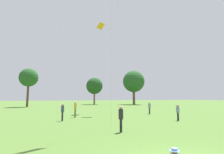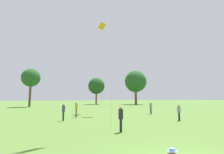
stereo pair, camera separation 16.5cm
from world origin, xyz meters
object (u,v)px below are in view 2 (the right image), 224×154
at_px(person_standing_1, 76,108).
at_px(distant_tree_2, 96,86).
at_px(kite_6, 119,1).
at_px(person_standing_0, 121,116).
at_px(distant_tree_1, 136,82).
at_px(person_standing_4, 151,107).
at_px(person_standing_2, 179,111).
at_px(kite_5, 102,28).
at_px(person_standing_3, 63,110).
at_px(distant_tree_0, 31,78).

distance_m(person_standing_1, distant_tree_2, 40.26).
distance_m(person_standing_1, kite_6, 18.49).
relative_size(person_standing_0, distant_tree_1, 0.15).
height_order(person_standing_1, kite_6, kite_6).
height_order(person_standing_0, person_standing_4, person_standing_0).
bearing_deg(person_standing_2, kite_6, 8.40).
height_order(kite_5, distant_tree_2, kite_5).
distance_m(kite_5, kite_6, 5.10).
bearing_deg(kite_5, distant_tree_1, -108.91).
xyz_separation_m(person_standing_2, kite_5, (-3.93, 12.69, 12.71)).
distance_m(person_standing_3, distant_tree_2, 43.21).
bearing_deg(person_standing_4, kite_6, 145.99).
height_order(kite_6, distant_tree_0, kite_6).
xyz_separation_m(person_standing_4, distant_tree_2, (2.69, 37.12, 5.33)).
distance_m(person_standing_4, distant_tree_1, 35.80).
height_order(person_standing_4, distant_tree_2, distant_tree_2).
xyz_separation_m(person_standing_2, person_standing_3, (-10.56, 3.85, 0.09)).
xyz_separation_m(person_standing_2, kite_6, (-1.84, 10.41, 16.77)).
bearing_deg(distant_tree_0, kite_5, -60.82).
relative_size(person_standing_1, distant_tree_2, 0.19).
xyz_separation_m(person_standing_3, kite_6, (8.71, 6.56, 16.68)).
bearing_deg(person_standing_1, distant_tree_1, -146.70).
xyz_separation_m(kite_5, distant_tree_2, (8.03, 31.46, -7.35)).
height_order(person_standing_2, distant_tree_2, distant_tree_2).
bearing_deg(person_standing_4, person_standing_2, -89.43).
xyz_separation_m(person_standing_2, person_standing_4, (1.42, 7.03, 0.03)).
distance_m(person_standing_3, kite_6, 19.93).
height_order(person_standing_0, kite_5, kite_5).
xyz_separation_m(person_standing_0, kite_5, (3.69, 15.91, 12.62)).
distance_m(person_standing_2, kite_6, 19.82).
bearing_deg(person_standing_0, person_standing_4, 130.56).
bearing_deg(person_standing_0, person_standing_1, 179.54).
height_order(person_standing_1, distant_tree_0, distant_tree_0).
bearing_deg(kite_5, kite_6, 151.51).
bearing_deg(kite_5, person_standing_3, 72.24).
bearing_deg(kite_6, person_standing_1, -86.58).
xyz_separation_m(person_standing_3, distant_tree_1, (27.03, 34.94, 6.75)).
relative_size(person_standing_4, kite_6, 0.09).
xyz_separation_m(person_standing_4, distant_tree_1, (15.05, 31.76, 6.81)).
relative_size(distant_tree_0, distant_tree_2, 1.04).
distance_m(kite_6, distant_tree_0, 29.27).
bearing_deg(kite_6, kite_5, -163.76).
relative_size(person_standing_4, distant_tree_1, 0.14).
bearing_deg(person_standing_1, person_standing_4, 164.83).
relative_size(kite_6, distant_tree_0, 1.98).
relative_size(person_standing_3, distant_tree_1, 0.15).
bearing_deg(distant_tree_0, person_standing_2, -65.05).
distance_m(kite_6, distant_tree_1, 35.20).
xyz_separation_m(kite_6, distant_tree_0, (-13.93, 23.50, -10.53)).
xyz_separation_m(person_standing_3, distant_tree_2, (14.66, 40.30, 5.27)).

